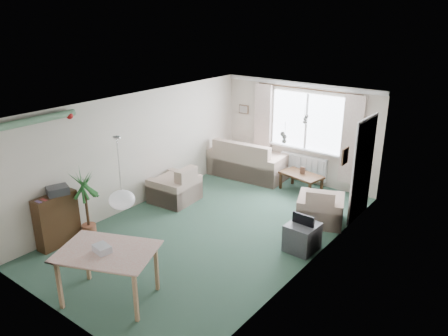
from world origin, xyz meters
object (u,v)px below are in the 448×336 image
Objects in this scene: armchair_corner at (321,204)px; tv_cube at (302,237)px; armchair_left at (174,183)px; houseplant at (86,205)px; bookshelf at (57,220)px; coffee_table at (301,183)px; dining_table at (109,276)px; pet_bed at (305,241)px; sofa at (249,158)px.

armchair_corner reaches higher than tv_cube.
armchair_left is 0.71× the size of houseplant.
armchair_left is at bearing 79.23° from bookshelf.
armchair_corner is 0.91× the size of coffee_table.
armchair_corner reaches higher than coffee_table.
armchair_left is at bearing 118.15° from dining_table.
armchair_corner is 3.14m from armchair_left.
houseplant reaches higher than tv_cube.
armchair_left is (-2.98, -1.01, 0.02)m from armchair_corner.
coffee_table is 4.78m from houseplant.
houseplant is 2.05m from dining_table.
tv_cube is at bearing 82.19° from armchair_left.
houseplant is 4.00m from pet_bed.
dining_table reaches higher than pet_bed.
armchair_corner is at bearing 45.13° from houseplant.
dining_table is at bearing -16.35° from bookshelf.
bookshelf is 1.76× the size of tv_cube.
coffee_table reaches higher than pet_bed.
tv_cube is (1.25, -2.31, 0.03)m from coffee_table.
armchair_left is at bearing -132.31° from coffee_table.
dining_table is (1.65, -3.09, -0.02)m from armchair_left.
armchair_corner is 4.44m from houseplant.
houseplant is at bearing 65.64° from bookshelf.
armchair_corner is at bearing -47.81° from coffee_table.
pet_bed is (3.15, 0.04, -0.35)m from armchair_left.
armchair_left is 2.65m from bookshelf.
tv_cube is (0.22, -1.18, -0.14)m from armchair_corner.
sofa is at bearing 175.39° from coffee_table.
armchair_left is 3.17m from pet_bed.
sofa is 5.49m from dining_table.
pet_bed is at bearing 34.02° from bookshelf.
houseplant reaches higher than pet_bed.
sofa is at bearing 82.67° from houseplant.
sofa is at bearing 164.90° from armchair_left.
dining_table is at bearing -115.51° from tv_cube.
bookshelf is at bearing -12.06° from armchair_left.
armchair_corner is at bearing 149.05° from sofa.
houseplant is 3.90m from tv_cube.
bookshelf is 0.76× the size of dining_table.
bookshelf is (-0.76, -4.89, -0.00)m from sofa.
sofa reaches higher than dining_table.
pet_bed is at bearing -60.19° from coffee_table.
pet_bed is at bearing 79.08° from armchair_corner.
armchair_corner is 0.68× the size of houseplant.
armchair_left is at bearing 74.79° from sofa.
armchair_left is 0.96× the size of bookshelf.
houseplant reaches higher than armchair_corner.
dining_table is at bearing 23.46° from armchair_left.
pet_bed is (2.73, -2.22, -0.42)m from sofa.
armchair_left is 0.95× the size of coffee_table.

